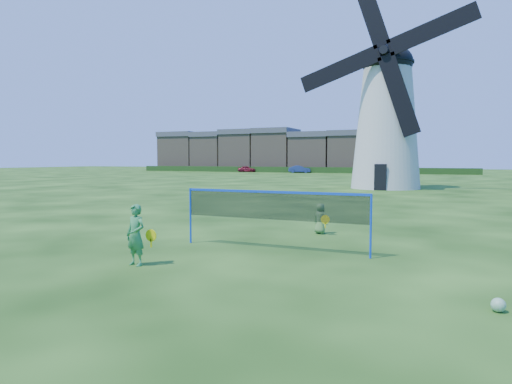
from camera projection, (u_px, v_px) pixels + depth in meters
The scene contains 10 objects.
ground at pixel (241, 251), 11.63m from camera, with size 220.00×220.00×0.00m, color black.
windmill at pixel (386, 117), 36.26m from camera, with size 13.15×5.47×17.13m.
badminton_net at pixel (273, 207), 11.68m from camera, with size 5.05×0.05×1.55m.
player_girl at pixel (136, 235), 10.01m from camera, with size 0.69×0.39×1.37m.
player_boy at pixel (320, 219), 14.29m from camera, with size 0.64×0.46×0.97m.
play_ball at pixel (498, 305), 6.98m from camera, with size 0.22×0.22×0.22m, color green.
terraced_houses at pixel (274, 151), 88.04m from camera, with size 50.12×8.40×8.27m.
hedge at pixel (289, 170), 80.69m from camera, with size 62.00×0.80×1.00m, color #193814.
car_left at pixel (247, 169), 83.46m from camera, with size 1.34×3.33×1.14m, color maroon.
car_right at pixel (299, 169), 78.89m from camera, with size 1.33×3.82×1.26m, color navy.
Camera 1 is at (4.96, -10.37, 2.36)m, focal length 31.67 mm.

